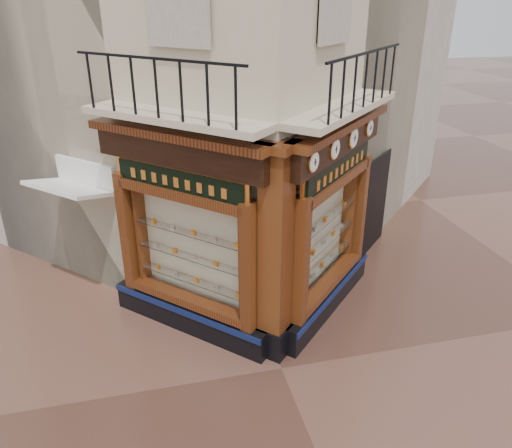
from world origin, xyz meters
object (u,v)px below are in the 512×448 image
object	(u,v)px
corner_pilaster	(276,259)
clock_a	(313,162)
clock_b	(334,149)
signboard_left	(179,181)
clock_c	(353,138)
clock_d	(369,128)
awning	(87,294)
signboard_right	(338,169)

from	to	relation	value
corner_pilaster	clock_a	size ratio (longest dim) A/B	11.52
clock_b	signboard_left	distance (m)	2.72
clock_b	clock_a	bearing A→B (deg)	-180.00
clock_c	clock_d	world-z (taller)	clock_c
clock_a	corner_pilaster	bearing A→B (deg)	132.46
corner_pilaster	clock_d	world-z (taller)	corner_pilaster
clock_a	clock_b	world-z (taller)	clock_b
clock_b	awning	size ratio (longest dim) A/B	0.22
clock_c	signboard_left	xyz separation A→B (m)	(-3.23, -0.15, -0.52)
awning	clock_a	bearing A→B (deg)	-169.68
clock_a	clock_d	world-z (taller)	clock_a
signboard_right	clock_b	bearing A→B (deg)	-168.13
corner_pilaster	signboard_left	xyz separation A→B (m)	(-1.46, 1.01, 1.15)
corner_pilaster	clock_a	xyz separation A→B (m)	(0.58, -0.03, 1.67)
clock_a	clock_d	xyz separation A→B (m)	(1.79, 1.79, 0.00)
clock_b	clock_c	xyz separation A→B (m)	(0.60, 0.60, 0.00)
clock_a	awning	size ratio (longest dim) A/B	0.21
clock_a	clock_c	world-z (taller)	clock_c
corner_pilaster	signboard_left	distance (m)	2.12
corner_pilaster	clock_d	bearing A→B (deg)	-8.30
signboard_left	signboard_right	xyz separation A→B (m)	(2.92, -0.00, 0.00)
clock_a	clock_d	bearing A→B (deg)	0.00
clock_d	awning	distance (m)	6.98
clock_b	clock_c	size ratio (longest dim) A/B	0.93
clock_c	awning	bearing A→B (deg)	117.75
corner_pilaster	signboard_right	size ratio (longest dim) A/B	1.87
clock_a	signboard_left	size ratio (longest dim) A/B	0.17
signboard_left	signboard_right	size ratio (longest dim) A/B	0.98
awning	signboard_right	distance (m)	6.13
signboard_left	clock_b	bearing A→B (deg)	-144.72
corner_pilaster	signboard_right	bearing A→B (deg)	-10.25
clock_d	corner_pilaster	bearing A→B (deg)	171.70
awning	signboard_right	bearing A→B (deg)	-154.80
clock_a	awning	xyz separation A→B (m)	(-4.09, 2.83, -3.62)
clock_a	clock_c	xyz separation A→B (m)	(1.19, 1.19, 0.00)
clock_c	signboard_right	distance (m)	0.62
corner_pilaster	clock_c	world-z (taller)	corner_pilaster
clock_d	signboard_left	distance (m)	3.94
clock_a	signboard_right	distance (m)	1.46
corner_pilaster	signboard_left	bearing A→B (deg)	100.25
corner_pilaster	awning	size ratio (longest dim) A/B	2.40
signboard_right	clock_a	bearing A→B (deg)	-175.35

